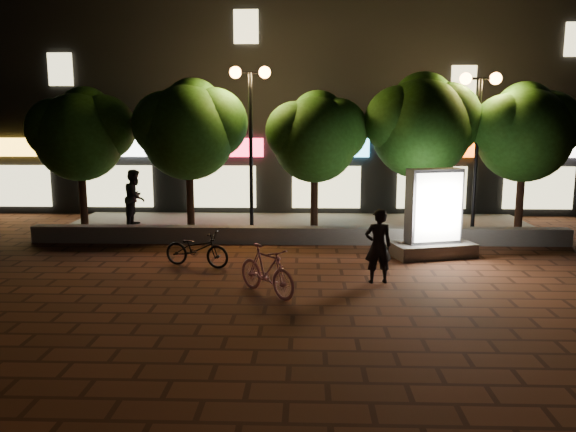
{
  "coord_description": "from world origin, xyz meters",
  "views": [
    {
      "loc": [
        0.25,
        -12.47,
        3.7
      ],
      "look_at": [
        -0.21,
        1.5,
        1.27
      ],
      "focal_mm": 35.14,
      "sensor_mm": 36.0,
      "label": 1
    }
  ],
  "objects_px": {
    "rider": "(378,246)",
    "scooter_pink": "(267,270)",
    "scooter_parked": "(197,249)",
    "pedestrian": "(135,197)",
    "street_lamp_left": "(250,107)",
    "ad_kiosk": "(433,221)",
    "tree_far_right": "(526,129)",
    "tree_mid": "(316,134)",
    "street_lamp_right": "(479,112)",
    "tree_right": "(422,122)",
    "tree_left": "(190,126)",
    "tree_far_left": "(81,131)"
  },
  "relations": [
    {
      "from": "tree_far_left",
      "to": "scooter_pink",
      "type": "bearing_deg",
      "value": -45.37
    },
    {
      "from": "tree_far_right",
      "to": "street_lamp_left",
      "type": "xyz_separation_m",
      "value": [
        -8.55,
        -0.26,
        0.66
      ]
    },
    {
      "from": "scooter_pink",
      "to": "street_lamp_left",
      "type": "bearing_deg",
      "value": 55.56
    },
    {
      "from": "tree_far_right",
      "to": "scooter_parked",
      "type": "distance_m",
      "value": 10.84
    },
    {
      "from": "ad_kiosk",
      "to": "tree_right",
      "type": "bearing_deg",
      "value": 86.26
    },
    {
      "from": "street_lamp_left",
      "to": "rider",
      "type": "relative_size",
      "value": 3.03
    },
    {
      "from": "rider",
      "to": "street_lamp_right",
      "type": "bearing_deg",
      "value": -132.58
    },
    {
      "from": "tree_left",
      "to": "rider",
      "type": "distance_m",
      "value": 8.06
    },
    {
      "from": "tree_far_right",
      "to": "tree_far_left",
      "type": "bearing_deg",
      "value": -180.0
    },
    {
      "from": "tree_far_right",
      "to": "street_lamp_right",
      "type": "relative_size",
      "value": 0.96
    },
    {
      "from": "rider",
      "to": "scooter_pink",
      "type": "bearing_deg",
      "value": 13.72
    },
    {
      "from": "tree_mid",
      "to": "street_lamp_left",
      "type": "xyz_separation_m",
      "value": [
        -2.05,
        -0.26,
        0.81
      ]
    },
    {
      "from": "tree_far_right",
      "to": "street_lamp_right",
      "type": "distance_m",
      "value": 1.66
    },
    {
      "from": "tree_far_left",
      "to": "rider",
      "type": "bearing_deg",
      "value": -31.84
    },
    {
      "from": "street_lamp_left",
      "to": "ad_kiosk",
      "type": "xyz_separation_m",
      "value": [
        5.17,
        -2.61,
        -3.07
      ]
    },
    {
      "from": "scooter_parked",
      "to": "tree_left",
      "type": "bearing_deg",
      "value": 28.94
    },
    {
      "from": "tree_far_right",
      "to": "scooter_parked",
      "type": "bearing_deg",
      "value": -156.26
    },
    {
      "from": "street_lamp_left",
      "to": "ad_kiosk",
      "type": "distance_m",
      "value": 6.55
    },
    {
      "from": "pedestrian",
      "to": "tree_far_right",
      "type": "bearing_deg",
      "value": -94.27
    },
    {
      "from": "tree_far_left",
      "to": "tree_far_right",
      "type": "xyz_separation_m",
      "value": [
        14.0,
        0.0,
        0.08
      ]
    },
    {
      "from": "tree_right",
      "to": "ad_kiosk",
      "type": "bearing_deg",
      "value": -93.74
    },
    {
      "from": "tree_far_left",
      "to": "tree_right",
      "type": "bearing_deg",
      "value": 0.0
    },
    {
      "from": "scooter_pink",
      "to": "tree_far_left",
      "type": "bearing_deg",
      "value": 91.77
    },
    {
      "from": "rider",
      "to": "pedestrian",
      "type": "height_order",
      "value": "pedestrian"
    },
    {
      "from": "scooter_parked",
      "to": "tree_far_left",
      "type": "bearing_deg",
      "value": 62.92
    },
    {
      "from": "tree_far_right",
      "to": "scooter_parked",
      "type": "height_order",
      "value": "tree_far_right"
    },
    {
      "from": "scooter_parked",
      "to": "tree_right",
      "type": "bearing_deg",
      "value": -40.2
    },
    {
      "from": "tree_far_left",
      "to": "tree_right",
      "type": "distance_m",
      "value": 10.81
    },
    {
      "from": "tree_mid",
      "to": "street_lamp_right",
      "type": "height_order",
      "value": "street_lamp_right"
    },
    {
      "from": "tree_far_right",
      "to": "pedestrian",
      "type": "height_order",
      "value": "tree_far_right"
    },
    {
      "from": "tree_mid",
      "to": "pedestrian",
      "type": "distance_m",
      "value": 6.58
    },
    {
      "from": "tree_left",
      "to": "tree_far_right",
      "type": "relative_size",
      "value": 1.03
    },
    {
      "from": "ad_kiosk",
      "to": "scooter_parked",
      "type": "xyz_separation_m",
      "value": [
        -6.17,
        -1.33,
        -0.5
      ]
    },
    {
      "from": "rider",
      "to": "scooter_parked",
      "type": "relative_size",
      "value": 0.99
    },
    {
      "from": "tree_left",
      "to": "scooter_pink",
      "type": "xyz_separation_m",
      "value": [
        2.86,
        -6.44,
        -2.92
      ]
    },
    {
      "from": "tree_mid",
      "to": "scooter_parked",
      "type": "relative_size",
      "value": 2.6
    },
    {
      "from": "tree_left",
      "to": "tree_mid",
      "type": "bearing_deg",
      "value": -0.0
    },
    {
      "from": "tree_far_right",
      "to": "scooter_pink",
      "type": "xyz_separation_m",
      "value": [
        -7.64,
        -6.44,
        -2.84
      ]
    },
    {
      "from": "tree_mid",
      "to": "tree_far_right",
      "type": "xyz_separation_m",
      "value": [
        6.5,
        0.0,
        0.15
      ]
    },
    {
      "from": "tree_far_right",
      "to": "tree_left",
      "type": "bearing_deg",
      "value": 180.0
    },
    {
      "from": "tree_right",
      "to": "street_lamp_right",
      "type": "bearing_deg",
      "value": -9.1
    },
    {
      "from": "tree_right",
      "to": "tree_left",
      "type": "bearing_deg",
      "value": -180.0
    },
    {
      "from": "ad_kiosk",
      "to": "pedestrian",
      "type": "distance_m",
      "value": 10.0
    },
    {
      "from": "tree_right",
      "to": "scooter_parked",
      "type": "xyz_separation_m",
      "value": [
        -6.36,
        -4.2,
        -3.11
      ]
    },
    {
      "from": "tree_left",
      "to": "pedestrian",
      "type": "distance_m",
      "value": 3.35
    },
    {
      "from": "scooter_parked",
      "to": "scooter_pink",
      "type": "bearing_deg",
      "value": -123.06
    },
    {
      "from": "tree_right",
      "to": "rider",
      "type": "xyz_separation_m",
      "value": [
        -1.98,
        -5.48,
        -2.71
      ]
    },
    {
      "from": "scooter_pink",
      "to": "rider",
      "type": "distance_m",
      "value": 2.66
    },
    {
      "from": "scooter_parked",
      "to": "pedestrian",
      "type": "bearing_deg",
      "value": 47.55
    },
    {
      "from": "tree_right",
      "to": "pedestrian",
      "type": "bearing_deg",
      "value": 174.59
    }
  ]
}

